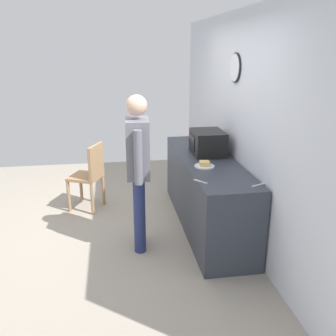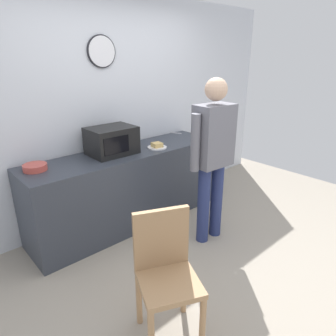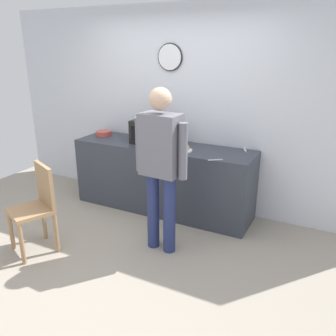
{
  "view_description": "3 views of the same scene",
  "coord_description": "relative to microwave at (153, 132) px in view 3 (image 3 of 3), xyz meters",
  "views": [
    {
      "loc": [
        4.14,
        0.08,
        2.17
      ],
      "look_at": [
        0.09,
        0.71,
        0.84
      ],
      "focal_mm": 39.39,
      "sensor_mm": 36.0,
      "label": 1
    },
    {
      "loc": [
        -1.93,
        -1.54,
        1.92
      ],
      "look_at": [
        0.08,
        0.69,
        0.8
      ],
      "focal_mm": 32.44,
      "sensor_mm": 36.0,
      "label": 2
    },
    {
      "loc": [
        1.95,
        -2.59,
        2.09
      ],
      "look_at": [
        0.25,
        0.75,
        0.78
      ],
      "focal_mm": 37.34,
      "sensor_mm": 36.0,
      "label": 3
    }
  ],
  "objects": [
    {
      "name": "sandwich_plate",
      "position": [
        0.51,
        -0.17,
        -0.13
      ],
      "size": [
        0.23,
        0.23,
        0.07
      ],
      "color": "white",
      "rests_on": "kitchen_counter"
    },
    {
      "name": "ground_plane",
      "position": [
        0.24,
        -1.26,
        -1.04
      ],
      "size": [
        6.0,
        6.0,
        0.0
      ],
      "primitive_type": "plane",
      "color": "#9E9384"
    },
    {
      "name": "salad_bowl",
      "position": [
        -0.83,
        0.04,
        -0.12
      ],
      "size": [
        0.22,
        0.22,
        0.06
      ],
      "primitive_type": "cylinder",
      "color": "#C64C42",
      "rests_on": "kitchen_counter"
    },
    {
      "name": "microwave",
      "position": [
        0.0,
        0.0,
        0.0
      ],
      "size": [
        0.5,
        0.39,
        0.3
      ],
      "color": "black",
      "rests_on": "kitchen_counter"
    },
    {
      "name": "wooden_chair",
      "position": [
        -0.55,
        -1.51,
        -0.52
      ],
      "size": [
        0.53,
        0.53,
        0.94
      ],
      "color": "#A87F56",
      "rests_on": "ground_plane"
    },
    {
      "name": "spoon_utensil",
      "position": [
        1.17,
        0.21,
        -0.15
      ],
      "size": [
        0.08,
        0.16,
        0.01
      ],
      "primitive_type": "cube",
      "rotation": [
        0.0,
        0.0,
        1.96
      ],
      "color": "silver",
      "rests_on": "kitchen_counter"
    },
    {
      "name": "person_standing",
      "position": [
        0.61,
        -0.93,
        -0.03
      ],
      "size": [
        0.59,
        0.26,
        1.73
      ],
      "color": "navy",
      "rests_on": "ground_plane"
    },
    {
      "name": "kitchen_counter",
      "position": [
        0.16,
        -0.04,
        -0.6
      ],
      "size": [
        2.37,
        0.62,
        0.89
      ],
      "primitive_type": "cube",
      "color": "#333842",
      "rests_on": "ground_plane"
    },
    {
      "name": "fork_utensil",
      "position": [
        0.98,
        -0.33,
        -0.15
      ],
      "size": [
        0.15,
        0.12,
        0.01
      ],
      "primitive_type": "cube",
      "rotation": [
        0.0,
        0.0,
        0.64
      ],
      "color": "silver",
      "rests_on": "kitchen_counter"
    },
    {
      "name": "back_wall",
      "position": [
        0.24,
        0.34,
        0.26
      ],
      "size": [
        5.4,
        0.13,
        2.6
      ],
      "color": "silver",
      "rests_on": "ground_plane"
    }
  ]
}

